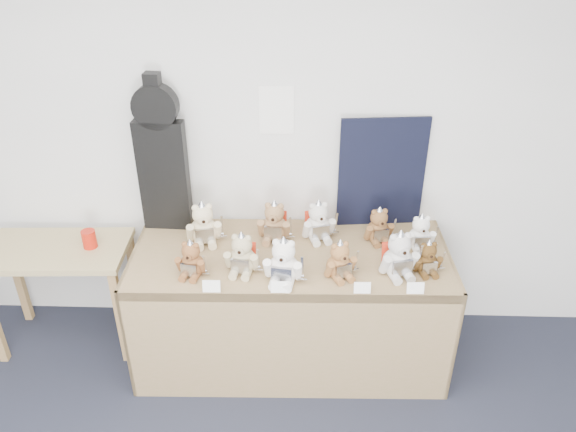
{
  "coord_description": "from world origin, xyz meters",
  "views": [
    {
      "loc": [
        0.55,
        -0.74,
        2.69
      ],
      "look_at": [
        0.47,
        1.98,
        1.12
      ],
      "focal_mm": 35.0,
      "sensor_mm": 36.0,
      "label": 1
    }
  ],
  "objects_px": {
    "teddy_front_far_right": "(399,256)",
    "teddy_back_left": "(204,225)",
    "red_cup": "(89,239)",
    "teddy_front_end": "(427,259)",
    "teddy_front_far_left": "(191,260)",
    "teddy_front_centre": "(283,263)",
    "teddy_back_end": "(420,234)",
    "display_table": "(291,284)",
    "guitar_case": "(161,156)",
    "side_table": "(59,264)",
    "teddy_front_left": "(242,255)",
    "teddy_back_centre_left": "(274,223)",
    "teddy_back_centre_right": "(318,222)",
    "teddy_front_right": "(340,261)",
    "teddy_back_right": "(379,226)"
  },
  "relations": [
    {
      "from": "teddy_back_centre_left",
      "to": "teddy_front_far_left",
      "type": "bearing_deg",
      "value": -132.79
    },
    {
      "from": "teddy_front_left",
      "to": "teddy_back_centre_left",
      "type": "height_order",
      "value": "teddy_back_centre_left"
    },
    {
      "from": "teddy_front_far_left",
      "to": "teddy_back_left",
      "type": "bearing_deg",
      "value": 97.46
    },
    {
      "from": "teddy_back_right",
      "to": "teddy_back_end",
      "type": "height_order",
      "value": "teddy_back_right"
    },
    {
      "from": "side_table",
      "to": "teddy_front_far_left",
      "type": "relative_size",
      "value": 3.75
    },
    {
      "from": "teddy_front_left",
      "to": "display_table",
      "type": "bearing_deg",
      "value": 29.39
    },
    {
      "from": "teddy_front_end",
      "to": "teddy_back_right",
      "type": "height_order",
      "value": "teddy_back_right"
    },
    {
      "from": "teddy_front_left",
      "to": "teddy_front_end",
      "type": "distance_m",
      "value": 1.05
    },
    {
      "from": "teddy_front_left",
      "to": "teddy_back_left",
      "type": "distance_m",
      "value": 0.4
    },
    {
      "from": "teddy_front_right",
      "to": "teddy_back_end",
      "type": "bearing_deg",
      "value": 7.65
    },
    {
      "from": "side_table",
      "to": "teddy_front_centre",
      "type": "xyz_separation_m",
      "value": [
        1.46,
        -0.37,
        0.3
      ]
    },
    {
      "from": "red_cup",
      "to": "teddy_back_centre_left",
      "type": "relative_size",
      "value": 0.41
    },
    {
      "from": "side_table",
      "to": "teddy_front_far_left",
      "type": "bearing_deg",
      "value": -21.68
    },
    {
      "from": "teddy_front_centre",
      "to": "teddy_back_left",
      "type": "xyz_separation_m",
      "value": [
        -0.51,
        0.39,
        -0.0
      ]
    },
    {
      "from": "side_table",
      "to": "red_cup",
      "type": "height_order",
      "value": "red_cup"
    },
    {
      "from": "teddy_back_left",
      "to": "teddy_back_end",
      "type": "bearing_deg",
      "value": -14.28
    },
    {
      "from": "guitar_case",
      "to": "teddy_back_left",
      "type": "xyz_separation_m",
      "value": [
        0.26,
        -0.19,
        -0.37
      ]
    },
    {
      "from": "side_table",
      "to": "teddy_back_right",
      "type": "xyz_separation_m",
      "value": [
        2.03,
        0.07,
        0.28
      ]
    },
    {
      "from": "guitar_case",
      "to": "teddy_back_centre_right",
      "type": "xyz_separation_m",
      "value": [
        0.96,
        -0.12,
        -0.38
      ]
    },
    {
      "from": "display_table",
      "to": "teddy_back_end",
      "type": "bearing_deg",
      "value": 11.16
    },
    {
      "from": "teddy_front_centre",
      "to": "teddy_back_end",
      "type": "distance_m",
      "value": 0.89
    },
    {
      "from": "display_table",
      "to": "red_cup",
      "type": "xyz_separation_m",
      "value": [
        -1.27,
        0.19,
        0.17
      ]
    },
    {
      "from": "side_table",
      "to": "teddy_back_centre_right",
      "type": "xyz_separation_m",
      "value": [
        1.66,
        0.08,
        0.3
      ]
    },
    {
      "from": "red_cup",
      "to": "teddy_back_centre_right",
      "type": "distance_m",
      "value": 1.44
    },
    {
      "from": "teddy_front_far_right",
      "to": "teddy_back_centre_left",
      "type": "relative_size",
      "value": 1.05
    },
    {
      "from": "guitar_case",
      "to": "red_cup",
      "type": "xyz_separation_m",
      "value": [
        -0.47,
        -0.18,
        -0.49
      ]
    },
    {
      "from": "display_table",
      "to": "teddy_front_centre",
      "type": "height_order",
      "value": "teddy_front_centre"
    },
    {
      "from": "guitar_case",
      "to": "teddy_back_centre_left",
      "type": "xyz_separation_m",
      "value": [
        0.69,
        -0.14,
        -0.38
      ]
    },
    {
      "from": "guitar_case",
      "to": "teddy_back_right",
      "type": "distance_m",
      "value": 1.4
    },
    {
      "from": "teddy_front_centre",
      "to": "side_table",
      "type": "bearing_deg",
      "value": 173.87
    },
    {
      "from": "teddy_back_centre_right",
      "to": "teddy_back_left",
      "type": "bearing_deg",
      "value": 170.1
    },
    {
      "from": "teddy_front_far_right",
      "to": "teddy_back_left",
      "type": "relative_size",
      "value": 1.01
    },
    {
      "from": "teddy_back_left",
      "to": "teddy_back_centre_left",
      "type": "relative_size",
      "value": 1.04
    },
    {
      "from": "teddy_back_end",
      "to": "display_table",
      "type": "bearing_deg",
      "value": -174.47
    },
    {
      "from": "teddy_back_end",
      "to": "side_table",
      "type": "bearing_deg",
      "value": 173.12
    },
    {
      "from": "side_table",
      "to": "teddy_front_right",
      "type": "bearing_deg",
      "value": -12.52
    },
    {
      "from": "teddy_front_centre",
      "to": "red_cup",
      "type": "bearing_deg",
      "value": 170.61
    },
    {
      "from": "side_table",
      "to": "guitar_case",
      "type": "xyz_separation_m",
      "value": [
        0.69,
        0.2,
        0.68
      ]
    },
    {
      "from": "side_table",
      "to": "teddy_front_end",
      "type": "bearing_deg",
      "value": -8.96
    },
    {
      "from": "side_table",
      "to": "teddy_front_end",
      "type": "relative_size",
      "value": 4.05
    },
    {
      "from": "teddy_back_right",
      "to": "side_table",
      "type": "bearing_deg",
      "value": 168.0
    },
    {
      "from": "red_cup",
      "to": "teddy_front_end",
      "type": "relative_size",
      "value": 0.52
    },
    {
      "from": "guitar_case",
      "to": "teddy_back_end",
      "type": "xyz_separation_m",
      "value": [
        1.58,
        -0.21,
        -0.39
      ]
    },
    {
      "from": "red_cup",
      "to": "teddy_back_end",
      "type": "distance_m",
      "value": 2.05
    },
    {
      "from": "side_table",
      "to": "teddy_front_far_right",
      "type": "height_order",
      "value": "teddy_front_far_right"
    },
    {
      "from": "teddy_back_centre_left",
      "to": "teddy_back_centre_right",
      "type": "distance_m",
      "value": 0.27
    },
    {
      "from": "teddy_front_far_left",
      "to": "teddy_front_far_right",
      "type": "height_order",
      "value": "teddy_front_far_right"
    },
    {
      "from": "teddy_front_far_left",
      "to": "teddy_front_end",
      "type": "xyz_separation_m",
      "value": [
        1.33,
        0.07,
        -0.01
      ]
    },
    {
      "from": "guitar_case",
      "to": "teddy_front_end",
      "type": "distance_m",
      "value": 1.69
    },
    {
      "from": "guitar_case",
      "to": "teddy_front_far_right",
      "type": "relative_size",
      "value": 3.33
    }
  ]
}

